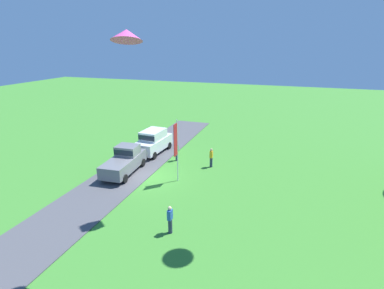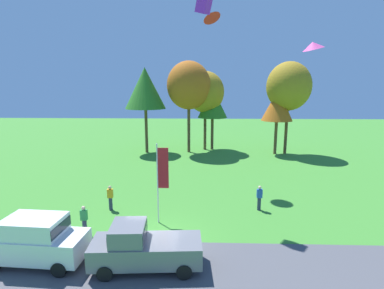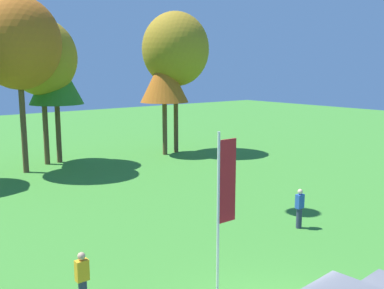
{
  "view_description": "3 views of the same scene",
  "coord_description": "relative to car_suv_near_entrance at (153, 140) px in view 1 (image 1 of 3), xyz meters",
  "views": [
    {
      "loc": [
        19.83,
        10.35,
        10.32
      ],
      "look_at": [
        1.31,
        4.05,
        3.67
      ],
      "focal_mm": 28.0,
      "sensor_mm": 36.0,
      "label": 1
    },
    {
      "loc": [
        2.49,
        -14.71,
        8.35
      ],
      "look_at": [
        1.76,
        6.75,
        4.05
      ],
      "focal_mm": 28.0,
      "sensor_mm": 36.0,
      "label": 2
    },
    {
      "loc": [
        -8.59,
        -6.92,
        6.74
      ],
      "look_at": [
        2.56,
        6.97,
        3.69
      ],
      "focal_mm": 42.0,
      "sensor_mm": 36.0,
      "label": 3
    }
  ],
  "objects": [
    {
      "name": "person_beside_suv",
      "position": [
        1.59,
        6.29,
        -0.42
      ],
      "size": [
        0.36,
        0.24,
        1.71
      ],
      "color": "#2D334C",
      "rests_on": "ground"
    },
    {
      "name": "ground_plane",
      "position": [
        5.24,
        2.16,
        -1.3
      ],
      "size": [
        120.0,
        120.0,
        0.0
      ],
      "primitive_type": "plane",
      "color": "#3D842D"
    },
    {
      "name": "flag_banner",
      "position": [
        5.32,
        4.53,
        1.85
      ],
      "size": [
        0.71,
        0.08,
        4.96
      ],
      "color": "silver",
      "rests_on": "ground"
    },
    {
      "name": "car_pickup_mid_row",
      "position": [
        5.04,
        -0.2,
        -0.19
      ],
      "size": [
        5.12,
        2.31,
        2.14
      ],
      "color": "slate",
      "rests_on": "ground"
    },
    {
      "name": "car_suv_near_entrance",
      "position": [
        0.0,
        0.0,
        0.0
      ],
      "size": [
        4.71,
        2.27,
        2.28
      ],
      "color": "white",
      "rests_on": "ground"
    },
    {
      "name": "kite_delta_high_right",
      "position": [
        14.27,
        6.16,
        9.32
      ],
      "size": [
        1.65,
        1.61,
        0.73
      ],
      "primitive_type": "cone",
      "rotation": [
        -0.25,
        0.0,
        1.9
      ],
      "color": "#EA4C9E"
    },
    {
      "name": "person_watching_sky",
      "position": [
        1.14,
        2.89,
        -0.42
      ],
      "size": [
        0.36,
        0.24,
        1.71
      ],
      "color": "#2D334C",
      "rests_on": "ground"
    },
    {
      "name": "pavement_strip",
      "position": [
        5.24,
        -0.09,
        -1.27
      ],
      "size": [
        36.0,
        4.4,
        0.06
      ],
      "primitive_type": "cube",
      "color": "#4C4C51",
      "rests_on": "ground"
    },
    {
      "name": "person_on_lawn",
      "position": [
        11.63,
        6.62,
        -0.42
      ],
      "size": [
        0.36,
        0.24,
        1.71
      ],
      "color": "#2D334C",
      "rests_on": "ground"
    }
  ]
}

